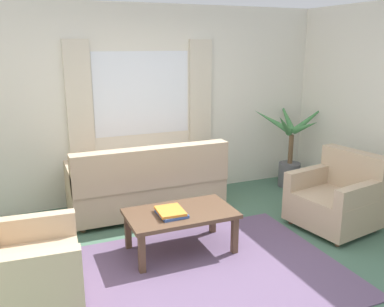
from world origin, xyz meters
TOP-DOWN VIEW (x-y plane):
  - ground_plane at (0.00, 0.00)m, footprint 6.24×6.24m
  - wall_back at (0.00, 2.26)m, footprint 5.32×0.12m
  - window_with_curtains at (0.00, 2.18)m, footprint 1.98×0.07m
  - area_rug at (0.00, 0.00)m, footprint 2.44×1.97m
  - couch at (-0.14, 1.60)m, footprint 1.90×0.82m
  - armchair_left at (-1.65, 0.14)m, footprint 0.87×0.89m
  - armchair_right at (1.79, 0.36)m, footprint 0.95×0.97m
  - coffee_table at (-0.12, 0.51)m, footprint 1.10×0.64m
  - book_stack_on_table at (-0.24, 0.47)m, footprint 0.28×0.32m
  - potted_plant at (2.14, 1.79)m, footprint 1.16×1.08m

SIDE VIEW (x-z plane):
  - ground_plane at x=0.00m, z-range 0.00..0.00m
  - area_rug at x=0.00m, z-range 0.00..0.01m
  - armchair_left at x=-1.65m, z-range -0.09..0.79m
  - armchair_right at x=1.79m, z-range -0.09..0.79m
  - couch at x=-0.14m, z-range -0.09..0.83m
  - coffee_table at x=-0.12m, z-range 0.16..0.60m
  - book_stack_on_table at x=-0.24m, z-range 0.44..0.49m
  - potted_plant at x=2.14m, z-range -0.10..1.19m
  - wall_back at x=0.00m, z-range 0.00..2.60m
  - window_with_curtains at x=0.00m, z-range 0.75..2.15m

